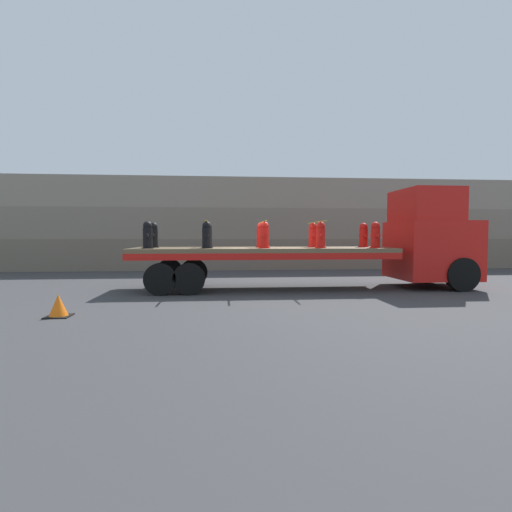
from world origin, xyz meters
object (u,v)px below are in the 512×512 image
fire_hydrant_red_far_4 (364,235)px  fire_hydrant_black_near_0 (148,235)px  fire_hydrant_red_far_2 (261,235)px  fire_hydrant_black_far_0 (153,235)px  fire_hydrant_red_near_2 (264,235)px  fire_hydrant_black_far_1 (208,235)px  fire_hydrant_red_near_4 (375,235)px  fire_hydrant_red_near_3 (321,235)px  flatbed_trailer (240,257)px  traffic_cone (58,306)px  fire_hydrant_black_near_1 (207,235)px  truck_cab (432,240)px  fire_hydrant_red_far_3 (313,235)px

fire_hydrant_red_far_4 → fire_hydrant_black_near_0: bearing=-171.5°
fire_hydrant_red_far_2 → fire_hydrant_red_far_4: size_ratio=1.00×
fire_hydrant_black_far_0 → fire_hydrant_red_far_2: size_ratio=1.00×
fire_hydrant_black_near_0 → fire_hydrant_red_far_2: (3.62, 1.08, 0.00)m
fire_hydrant_black_far_0 → fire_hydrant_red_far_4: (7.23, 0.00, 0.00)m
fire_hydrant_red_far_2 → fire_hydrant_red_near_2: bearing=-90.0°
fire_hydrant_black_far_1 → fire_hydrant_red_near_4: bearing=-11.2°
fire_hydrant_red_far_2 → fire_hydrant_red_near_3: 2.10m
flatbed_trailer → fire_hydrant_black_far_0: (-2.88, 0.54, 0.71)m
fire_hydrant_black_far_1 → fire_hydrant_red_far_2: 1.81m
fire_hydrant_black_far_1 → traffic_cone: (-3.08, -4.67, -1.54)m
fire_hydrant_black_near_0 → fire_hydrant_black_near_1: 1.81m
fire_hydrant_black_far_1 → fire_hydrant_red_far_2: bearing=0.0°
fire_hydrant_red_near_2 → fire_hydrant_black_near_1: bearing=180.0°
fire_hydrant_red_far_2 → traffic_cone: fire_hydrant_red_far_2 is taller
fire_hydrant_red_far_2 → fire_hydrant_black_far_1: bearing=180.0°
fire_hydrant_black_near_1 → traffic_cone: fire_hydrant_black_near_1 is taller
flatbed_trailer → fire_hydrant_black_far_1: 1.39m
traffic_cone → truck_cab: bearing=21.1°
fire_hydrant_red_near_2 → fire_hydrant_red_far_3: same height
fire_hydrant_red_near_3 → fire_hydrant_red_near_4: (1.81, 0.00, 0.00)m
flatbed_trailer → fire_hydrant_black_far_0: fire_hydrant_black_far_0 is taller
fire_hydrant_black_far_0 → fire_hydrant_red_near_4: 7.31m
fire_hydrant_red_far_3 → traffic_cone: bearing=-145.1°
fire_hydrant_black_far_1 → traffic_cone: bearing=-123.4°
fire_hydrant_black_far_1 → traffic_cone: size_ratio=1.66×
fire_hydrant_black_near_1 → fire_hydrant_red_near_3: size_ratio=1.00×
flatbed_trailer → fire_hydrant_red_far_2: 1.15m
flatbed_trailer → fire_hydrant_black_near_0: bearing=-169.4°
flatbed_trailer → fire_hydrant_red_far_4: size_ratio=10.02×
fire_hydrant_black_far_0 → fire_hydrant_red_far_2: same height
fire_hydrant_red_far_2 → fire_hydrant_black_far_0: bearing=180.0°
flatbed_trailer → fire_hydrant_black_far_0: bearing=169.4°
fire_hydrant_black_far_1 → fire_hydrant_red_near_4: 5.53m
fire_hydrant_black_far_0 → fire_hydrant_red_near_4: size_ratio=1.00×
truck_cab → fire_hydrant_red_near_3: size_ratio=3.95×
truck_cab → fire_hydrant_red_far_4: bearing=166.4°
fire_hydrant_black_far_1 → fire_hydrant_red_near_3: size_ratio=1.00×
fire_hydrant_black_near_1 → fire_hydrant_red_far_4: (5.42, 1.08, 0.00)m
fire_hydrant_black_near_0 → traffic_cone: 4.12m
fire_hydrant_black_far_0 → fire_hydrant_red_far_4: same height
fire_hydrant_black_near_1 → fire_hydrant_red_far_3: 3.77m
traffic_cone → fire_hydrant_black_near_1: bearing=49.4°
truck_cab → flatbed_trailer: truck_cab is taller
flatbed_trailer → fire_hydrant_red_near_3: bearing=-11.9°
fire_hydrant_black_near_1 → fire_hydrant_red_near_2: bearing=0.0°
fire_hydrant_black_near_0 → fire_hydrant_black_far_0: (0.00, 1.08, 0.00)m
fire_hydrant_red_near_3 → fire_hydrant_red_near_4: 1.81m
truck_cab → fire_hydrant_red_near_2: truck_cab is taller
fire_hydrant_black_far_1 → fire_hydrant_red_far_2: size_ratio=1.00×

